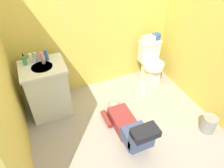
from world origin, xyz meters
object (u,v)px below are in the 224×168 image
at_px(vanity_cabinet, 47,89).
at_px(tissue_box, 148,39).
at_px(toilet, 150,63).
at_px(bottle_clear, 36,57).
at_px(person_plumber, 129,127).
at_px(faucet, 39,58).
at_px(soap_dispenser, 24,60).
at_px(bottle_pink, 42,58).
at_px(toiletry_bag, 156,37).
at_px(trash_can, 209,124).
at_px(paper_towel_roll, 143,90).
at_px(bottle_white, 31,58).
at_px(bottle_blue, 46,55).

bearing_deg(vanity_cabinet, tissue_box, 5.32).
distance_m(toilet, bottle_clear, 1.89).
relative_size(toilet, vanity_cabinet, 0.91).
relative_size(person_plumber, bottle_clear, 7.43).
xyz_separation_m(toilet, person_plumber, (-0.91, -0.98, -0.19)).
relative_size(faucet, soap_dispenser, 0.60).
distance_m(person_plumber, bottle_pink, 1.47).
height_order(toiletry_bag, bottle_clear, bottle_clear).
distance_m(person_plumber, trash_can, 1.13).
distance_m(toilet, tissue_box, 0.44).
height_order(soap_dispenser, bottle_pink, same).
bearing_deg(soap_dispenser, bottle_clear, 4.37).
height_order(bottle_clear, bottle_pink, bottle_pink).
relative_size(toiletry_bag, paper_towel_roll, 0.61).
bearing_deg(tissue_box, bottle_white, -178.92).
bearing_deg(bottle_white, trash_can, -34.22).
xyz_separation_m(toiletry_bag, bottle_white, (-1.99, -0.03, 0.09)).
xyz_separation_m(bottle_white, paper_towel_roll, (1.58, -0.38, -0.79)).
distance_m(tissue_box, soap_dispenser, 1.93).
height_order(faucet, soap_dispenser, soap_dispenser).
relative_size(faucet, paper_towel_roll, 0.49).
distance_m(bottle_blue, trash_can, 2.43).
height_order(bottle_white, bottle_blue, bottle_blue).
bearing_deg(paper_towel_roll, soap_dispenser, 167.54).
bearing_deg(soap_dispenser, trash_can, -33.00).
height_order(bottle_white, paper_towel_roll, bottle_white).
relative_size(bottle_clear, trash_can, 0.58).
height_order(faucet, person_plumber, faucet).
distance_m(vanity_cabinet, bottle_pink, 0.49).
height_order(bottle_clear, trash_can, bottle_clear).
distance_m(toilet, soap_dispenser, 2.04).
height_order(vanity_cabinet, soap_dispenser, soap_dispenser).
relative_size(toilet, toiletry_bag, 6.05).
bearing_deg(toilet, person_plumber, -132.84).
xyz_separation_m(faucet, tissue_box, (1.73, 0.02, -0.07)).
bearing_deg(bottle_clear, bottle_blue, -5.67).
bearing_deg(tissue_box, paper_towel_roll, -121.88).
relative_size(soap_dispenser, paper_towel_roll, 0.81).
height_order(toilet, bottle_blue, bottle_blue).
xyz_separation_m(person_plumber, soap_dispenser, (-1.06, 1.03, 0.71)).
relative_size(bottle_clear, bottle_blue, 0.94).
bearing_deg(bottle_blue, bottle_clear, 174.33).
bearing_deg(person_plumber, tissue_box, 51.11).
distance_m(toiletry_bag, paper_towel_roll, 0.91).
relative_size(bottle_pink, trash_can, 0.67).
bearing_deg(trash_can, faucet, 144.12).
bearing_deg(bottle_blue, bottle_pink, -135.13).
bearing_deg(tissue_box, soap_dispenser, -178.78).
relative_size(vanity_cabinet, toiletry_bag, 6.61).
bearing_deg(toilet, toiletry_bag, 40.77).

